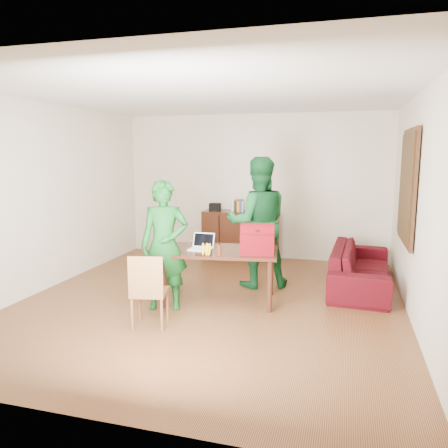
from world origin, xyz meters
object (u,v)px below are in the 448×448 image
(table, at_px, (220,256))
(person_near, at_px, (165,245))
(laptop, at_px, (200,247))
(sofa, at_px, (361,267))
(person_far, at_px, (258,222))
(bottle, at_px, (219,249))
(red_bag, at_px, (257,242))
(chair, at_px, (150,305))

(table, height_order, person_near, person_near)
(table, xyz_separation_m, person_near, (-0.60, -0.44, 0.20))
(laptop, xyz_separation_m, sofa, (2.09, 1.26, -0.45))
(person_near, height_order, person_far, person_far)
(bottle, height_order, red_bag, red_bag)
(laptop, height_order, red_bag, red_bag)
(table, distance_m, person_near, 0.77)
(sofa, bearing_deg, table, 125.27)
(chair, relative_size, laptop, 2.84)
(table, relative_size, person_far, 0.84)
(red_bag, bearing_deg, laptop, 166.73)
(person_far, height_order, bottle, person_far)
(table, bearing_deg, chair, -125.04)
(sofa, bearing_deg, person_far, 105.74)
(person_far, relative_size, sofa, 0.93)
(chair, relative_size, bottle, 5.32)
(person_near, height_order, sofa, person_near)
(chair, xyz_separation_m, red_bag, (1.06, 0.93, 0.61))
(person_near, xyz_separation_m, sofa, (2.44, 1.62, -0.52))
(table, height_order, sofa, table)
(table, distance_m, sofa, 2.21)
(red_bag, bearing_deg, person_far, 90.26)
(chair, xyz_separation_m, sofa, (2.38, 2.23, 0.05))
(table, xyz_separation_m, sofa, (1.84, 1.17, -0.32))
(sofa, bearing_deg, chair, 135.91)
(person_near, xyz_separation_m, laptop, (0.35, 0.36, -0.07))
(chair, xyz_separation_m, person_near, (-0.07, 0.61, 0.57))
(chair, bearing_deg, bottle, 36.84)
(table, xyz_separation_m, red_bag, (0.53, -0.12, 0.24))
(table, distance_m, person_far, 0.96)
(person_far, bearing_deg, red_bag, 81.35)
(red_bag, distance_m, sofa, 1.93)
(laptop, xyz_separation_m, red_bag, (0.77, -0.04, 0.11))
(chair, bearing_deg, person_far, 52.86)
(laptop, relative_size, sofa, 0.15)
(person_far, bearing_deg, person_near, 33.85)
(person_near, relative_size, laptop, 5.45)
(chair, height_order, laptop, laptop)
(table, bearing_deg, bottle, -83.40)
(bottle, xyz_separation_m, sofa, (1.75, 1.51, -0.49))
(table, xyz_separation_m, bottle, (0.09, -0.34, 0.17))
(table, distance_m, red_bag, 0.59)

